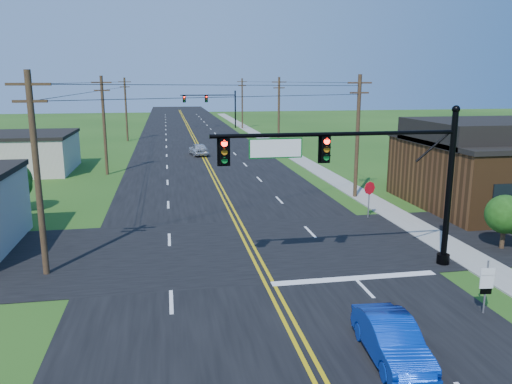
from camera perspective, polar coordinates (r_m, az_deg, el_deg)
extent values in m
plane|color=#214714|center=(15.64, 6.51, -20.57)|extent=(260.00, 260.00, 0.00)
cube|color=black|center=(63.20, -6.55, 4.76)|extent=(16.00, 220.00, 0.04)
cube|color=black|center=(26.24, -1.02, -6.35)|extent=(70.00, 10.00, 0.04)
cube|color=gray|center=(55.11, 5.13, 3.67)|extent=(2.00, 160.00, 0.08)
cylinder|color=black|center=(24.64, 21.19, 0.17)|extent=(0.28, 0.28, 7.20)
cylinder|color=black|center=(25.52, 20.59, -7.20)|extent=(0.60, 0.60, 0.50)
sphere|color=black|center=(24.17, 21.89, 8.77)|extent=(0.36, 0.36, 0.36)
cylinder|color=black|center=(21.86, 9.25, 6.56)|extent=(11.00, 0.18, 0.18)
cube|color=#045214|center=(21.18, 2.27, 5.02)|extent=(2.30, 0.06, 0.85)
cylinder|color=black|center=(93.51, -2.38, 9.55)|extent=(0.28, 0.28, 7.20)
cylinder|color=black|center=(93.74, -2.36, 7.50)|extent=(0.60, 0.60, 0.50)
sphere|color=black|center=(93.38, -2.40, 11.82)|extent=(0.36, 0.36, 0.36)
cylinder|color=black|center=(92.86, -5.51, 10.96)|extent=(10.00, 0.18, 0.18)
cube|color=#045214|center=(92.67, -7.51, 10.57)|extent=(2.30, 0.06, 0.85)
cube|color=beige|center=(53.14, -26.63, 3.86)|extent=(12.00, 9.00, 3.40)
cube|color=black|center=(52.94, -26.82, 5.84)|extent=(12.20, 9.20, 0.30)
cylinder|color=#362318|center=(23.53, -23.72, 1.64)|extent=(0.28, 0.28, 9.00)
cube|color=#362318|center=(23.18, -24.58, 11.14)|extent=(1.80, 0.12, 0.12)
cube|color=#362318|center=(23.20, -24.42, 9.42)|extent=(1.40, 0.12, 0.12)
cylinder|color=#362318|center=(48.00, -16.95, 7.22)|extent=(0.28, 0.28, 9.00)
cube|color=#362318|center=(47.83, -17.25, 11.87)|extent=(1.80, 0.12, 0.12)
cube|color=#362318|center=(47.84, -17.20, 11.04)|extent=(1.40, 0.12, 0.12)
cylinder|color=#362318|center=(74.82, -14.63, 9.09)|extent=(0.28, 0.28, 9.00)
cube|color=#362318|center=(74.71, -14.80, 12.08)|extent=(1.80, 0.12, 0.12)
cube|color=#362318|center=(74.72, -14.77, 11.54)|extent=(1.40, 0.12, 0.12)
cylinder|color=#362318|center=(37.36, 11.51, 6.13)|extent=(0.28, 0.28, 9.00)
cube|color=#362318|center=(37.14, 11.78, 12.12)|extent=(1.80, 0.12, 0.12)
cube|color=#362318|center=(37.15, 11.73, 11.04)|extent=(1.40, 0.12, 0.12)
cylinder|color=#362318|center=(62.17, 2.62, 8.85)|extent=(0.28, 0.28, 9.00)
cube|color=#362318|center=(62.04, 2.66, 12.45)|extent=(1.80, 0.12, 0.12)
cube|color=#362318|center=(62.05, 2.65, 11.80)|extent=(1.40, 0.12, 0.12)
cylinder|color=#362318|center=(91.63, -1.59, 10.06)|extent=(0.28, 0.28, 9.00)
cube|color=#362318|center=(91.54, -1.60, 12.50)|extent=(1.80, 0.12, 0.12)
cube|color=#362318|center=(91.54, -1.60, 12.06)|extent=(1.40, 0.12, 0.12)
cylinder|color=#362318|center=(44.02, 16.92, 2.08)|extent=(0.24, 0.24, 1.85)
sphere|color=#183D0E|center=(43.76, 17.06, 4.24)|extent=(3.00, 3.00, 3.00)
cylinder|color=#362318|center=(28.86, 26.36, -4.60)|extent=(0.24, 0.24, 1.32)
sphere|color=#183D0E|center=(28.56, 26.59, -2.29)|extent=(2.00, 2.00, 2.00)
cylinder|color=#362318|center=(36.77, -25.82, -0.88)|extent=(0.24, 0.24, 1.54)
sphere|color=#183D0E|center=(36.50, -26.03, 1.26)|extent=(2.40, 2.40, 2.40)
imported|color=#0833B2|center=(16.66, 15.23, -16.07)|extent=(1.68, 4.13, 1.33)
imported|color=silver|center=(58.76, -6.59, 4.85)|extent=(2.36, 4.40, 1.42)
cylinder|color=slate|center=(20.63, 24.77, -9.88)|extent=(0.07, 0.07, 2.12)
cube|color=white|center=(20.39, 24.98, -8.28)|extent=(0.53, 0.09, 0.29)
cube|color=white|center=(20.53, 24.88, -9.28)|extent=(0.53, 0.09, 0.53)
cube|color=black|center=(20.66, 24.78, -10.28)|extent=(0.43, 0.08, 0.21)
cylinder|color=slate|center=(32.28, 12.77, -1.02)|extent=(0.09, 0.09, 2.23)
cylinder|color=#BA0A17|center=(32.07, 12.86, 0.44)|extent=(0.82, 0.32, 0.85)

